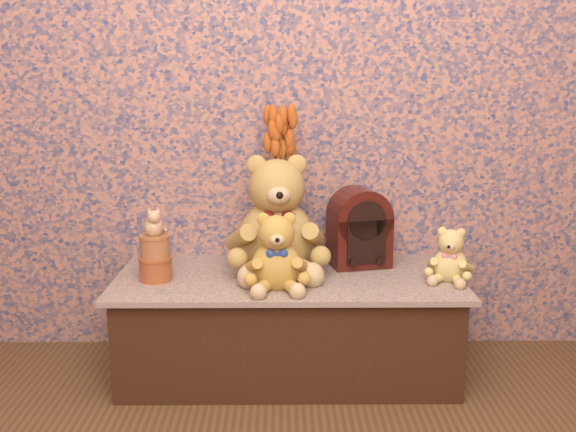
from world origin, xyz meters
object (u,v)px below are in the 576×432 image
(teddy_small, at_px, (451,252))
(cat_figurine, at_px, (153,221))
(teddy_large, at_px, (277,209))
(teddy_medium, at_px, (276,247))
(cathedral_radio, at_px, (359,227))
(biscuit_tin_lower, at_px, (156,269))
(ceramic_vase, at_px, (280,242))

(teddy_small, height_order, cat_figurine, cat_figurine)
(teddy_large, distance_m, teddy_small, 0.66)
(teddy_small, bearing_deg, teddy_medium, -151.43)
(cathedral_radio, height_order, biscuit_tin_lower, cathedral_radio)
(teddy_small, height_order, ceramic_vase, teddy_small)
(teddy_large, bearing_deg, cat_figurine, -169.69)
(teddy_small, distance_m, biscuit_tin_lower, 1.08)
(teddy_large, xyz_separation_m, ceramic_vase, (0.01, 0.08, -0.15))
(teddy_medium, height_order, biscuit_tin_lower, teddy_medium)
(teddy_large, height_order, teddy_small, teddy_large)
(cathedral_radio, bearing_deg, teddy_small, -45.00)
(teddy_small, height_order, cathedral_radio, cathedral_radio)
(cathedral_radio, relative_size, cat_figurine, 2.82)
(ceramic_vase, xyz_separation_m, cat_figurine, (-0.46, -0.20, 0.13))
(teddy_small, relative_size, cat_figurine, 1.94)
(ceramic_vase, bearing_deg, teddy_large, -98.19)
(cathedral_radio, bearing_deg, cat_figurine, -179.60)
(teddy_small, relative_size, cathedral_radio, 0.69)
(cathedral_radio, xyz_separation_m, cat_figurine, (-0.77, -0.19, 0.07))
(ceramic_vase, distance_m, cat_figurine, 0.52)
(ceramic_vase, height_order, biscuit_tin_lower, ceramic_vase)
(teddy_medium, distance_m, cathedral_radio, 0.42)
(teddy_large, relative_size, teddy_medium, 1.65)
(ceramic_vase, height_order, cat_figurine, cat_figurine)
(ceramic_vase, distance_m, biscuit_tin_lower, 0.50)
(ceramic_vase, relative_size, biscuit_tin_lower, 1.51)
(teddy_medium, distance_m, teddy_small, 0.64)
(teddy_medium, bearing_deg, cathedral_radio, 36.89)
(teddy_medium, distance_m, cat_figurine, 0.46)
(cat_figurine, bearing_deg, teddy_medium, -27.17)
(teddy_large, relative_size, teddy_small, 2.25)
(biscuit_tin_lower, relative_size, cat_figurine, 1.07)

